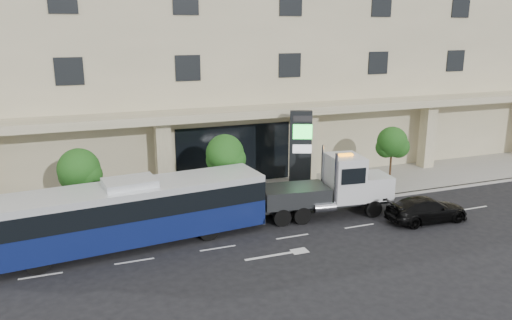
{
  "coord_description": "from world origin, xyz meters",
  "views": [
    {
      "loc": [
        -10.18,
        -23.16,
        10.37
      ],
      "look_at": [
        -0.68,
        2.0,
        3.29
      ],
      "focal_mm": 35.0,
      "sensor_mm": 36.0,
      "label": 1
    }
  ],
  "objects": [
    {
      "name": "tree_left",
      "position": [
        -9.97,
        3.59,
        3.11
      ],
      "size": [
        2.27,
        2.2,
        4.22
      ],
      "color": "#422B19",
      "rests_on": "sidewalk"
    },
    {
      "name": "tree_mid",
      "position": [
        -1.97,
        3.59,
        3.26
      ],
      "size": [
        2.28,
        2.2,
        4.38
      ],
      "color": "#422B19",
      "rests_on": "sidewalk"
    },
    {
      "name": "sidewalk",
      "position": [
        0.0,
        5.0,
        0.07
      ],
      "size": [
        120.0,
        6.0,
        0.15
      ],
      "primitive_type": "cube",
      "color": "gray",
      "rests_on": "ground"
    },
    {
      "name": "tree_right",
      "position": [
        9.53,
        3.59,
        3.04
      ],
      "size": [
        2.1,
        2.0,
        4.04
      ],
      "color": "#422B19",
      "rests_on": "sidewalk"
    },
    {
      "name": "tow_truck",
      "position": [
        3.41,
        0.59,
        1.61
      ],
      "size": [
        8.64,
        2.89,
        3.91
      ],
      "rotation": [
        0.0,
        0.0,
        -0.11
      ],
      "color": "#2D3033",
      "rests_on": "ground"
    },
    {
      "name": "ground",
      "position": [
        0.0,
        0.0,
        0.0
      ],
      "size": [
        120.0,
        120.0,
        0.0
      ],
      "primitive_type": "plane",
      "color": "black",
      "rests_on": "ground"
    },
    {
      "name": "curb",
      "position": [
        0.0,
        2.0,
        0.07
      ],
      "size": [
        120.0,
        0.3,
        0.15
      ],
      "primitive_type": "cube",
      "color": "gray",
      "rests_on": "ground"
    },
    {
      "name": "signage_pylon",
      "position": [
        3.05,
        4.06,
        2.89
      ],
      "size": [
        1.42,
        0.96,
        5.39
      ],
      "rotation": [
        0.0,
        0.0,
        -0.39
      ],
      "color": "black",
      "rests_on": "sidewalk"
    },
    {
      "name": "black_sedan",
      "position": [
        7.87,
        -2.15,
        0.68
      ],
      "size": [
        4.78,
        2.1,
        1.37
      ],
      "primitive_type": "imported",
      "rotation": [
        0.0,
        0.0,
        1.53
      ],
      "color": "black",
      "rests_on": "ground"
    },
    {
      "name": "city_bus",
      "position": [
        -7.79,
        0.43,
        1.72
      ],
      "size": [
        13.57,
        4.17,
        3.38
      ],
      "rotation": [
        0.0,
        0.0,
        0.1
      ],
      "color": "black",
      "rests_on": "ground"
    },
    {
      "name": "convention_center",
      "position": [
        -0.0,
        15.42,
        9.97
      ],
      "size": [
        60.0,
        17.6,
        20.0
      ],
      "color": "tan",
      "rests_on": "ground"
    }
  ]
}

